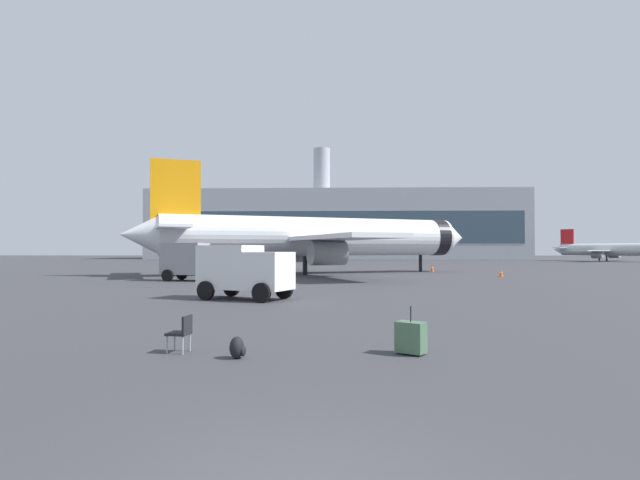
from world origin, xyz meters
The scene contains 10 objects.
airplane_at_gate centered at (-1.84, 45.38, 3.66)m, with size 34.18×31.36×10.50m.
airplane_taxiing centered at (55.41, 99.58, 2.37)m, with size 18.32×19.94×6.79m.
service_truck centered at (-10.49, 33.62, 1.61)m, with size 5.11×3.22×2.90m.
cargo_van centered at (-4.04, 19.40, 1.45)m, with size 4.83×3.70×2.60m.
safety_cone_near centered at (10.61, 49.72, 0.39)m, with size 0.44×0.44×0.79m.
safety_cone_mid centered at (14.73, 39.86, 0.35)m, with size 0.44×0.44×0.71m.
rolling_suitcase centered at (2.10, 6.76, 0.39)m, with size 0.75×0.69×1.10m.
traveller_backpack centered at (-1.78, 6.19, 0.23)m, with size 0.36×0.40×0.48m.
gate_chair centered at (-3.20, 6.79, 0.50)m, with size 0.54×0.54×0.86m.
terminal_building centered at (0.29, 131.06, 8.85)m, with size 95.78×23.97×29.54m.
Camera 1 is at (0.40, -4.95, 2.39)m, focal length 28.56 mm.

